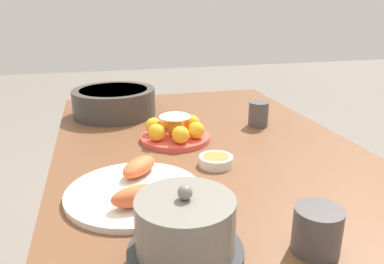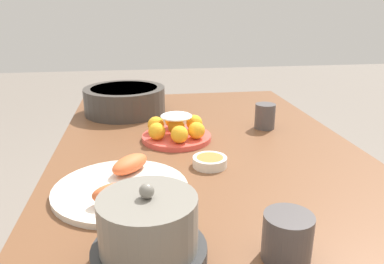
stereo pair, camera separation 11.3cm
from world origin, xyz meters
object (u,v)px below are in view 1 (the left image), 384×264
(seafood_platter, at_px, (136,189))
(serving_bowl, at_px, (114,101))
(warming_pot, at_px, (185,236))
(cup_far, at_px, (317,230))
(sauce_bowl, at_px, (216,160))
(cake_plate, at_px, (175,131))
(dining_table, at_px, (209,179))
(cup_near, at_px, (258,114))

(seafood_platter, bearing_deg, serving_bowl, 0.61)
(seafood_platter, bearing_deg, warming_pot, -168.70)
(seafood_platter, xyz_separation_m, cup_far, (-0.28, -0.28, 0.03))
(sauce_bowl, distance_m, seafood_platter, 0.25)
(cake_plate, bearing_deg, cup_far, -168.53)
(sauce_bowl, height_order, seafood_platter, seafood_platter)
(serving_bowl, distance_m, warming_pot, 0.92)
(serving_bowl, bearing_deg, dining_table, -149.75)
(dining_table, distance_m, cake_plate, 0.18)
(cake_plate, bearing_deg, cup_near, -76.94)
(serving_bowl, bearing_deg, seafood_platter, -179.39)
(cake_plate, xyz_separation_m, serving_bowl, (0.34, 0.17, 0.02))
(warming_pot, bearing_deg, cup_near, -32.45)
(sauce_bowl, bearing_deg, cup_far, -171.78)
(serving_bowl, bearing_deg, warming_pot, -176.32)
(sauce_bowl, relative_size, cup_far, 1.09)
(sauce_bowl, distance_m, cup_far, 0.39)
(seafood_platter, height_order, cup_far, cup_far)
(seafood_platter, xyz_separation_m, cup_near, (0.40, -0.47, 0.03))
(cup_near, height_order, cup_far, cup_near)
(cup_far, height_order, warming_pot, warming_pot)
(sauce_bowl, height_order, cup_far, cup_far)
(dining_table, xyz_separation_m, sauce_bowl, (-0.12, 0.02, 0.11))
(cake_plate, bearing_deg, dining_table, -138.07)
(dining_table, height_order, serving_bowl, serving_bowl)
(cake_plate, distance_m, sauce_bowl, 0.22)
(serving_bowl, height_order, seafood_platter, serving_bowl)
(seafood_platter, height_order, cup_near, cup_near)
(sauce_bowl, distance_m, warming_pot, 0.41)
(serving_bowl, relative_size, seafood_platter, 1.01)
(cake_plate, relative_size, cup_far, 2.60)
(sauce_bowl, bearing_deg, cake_plate, 17.19)
(dining_table, height_order, warming_pot, warming_pot)
(cup_far, bearing_deg, cake_plate, 11.47)
(sauce_bowl, height_order, cup_near, cup_near)
(dining_table, bearing_deg, cup_near, -53.66)
(sauce_bowl, distance_m, cup_near, 0.38)
(serving_bowl, xyz_separation_m, sauce_bowl, (-0.55, -0.23, -0.04))
(cake_plate, xyz_separation_m, warming_pot, (-0.59, 0.11, 0.03))
(seafood_platter, relative_size, cup_far, 3.67)
(dining_table, xyz_separation_m, seafood_platter, (-0.23, 0.24, 0.11))
(cup_near, bearing_deg, warming_pot, 147.55)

